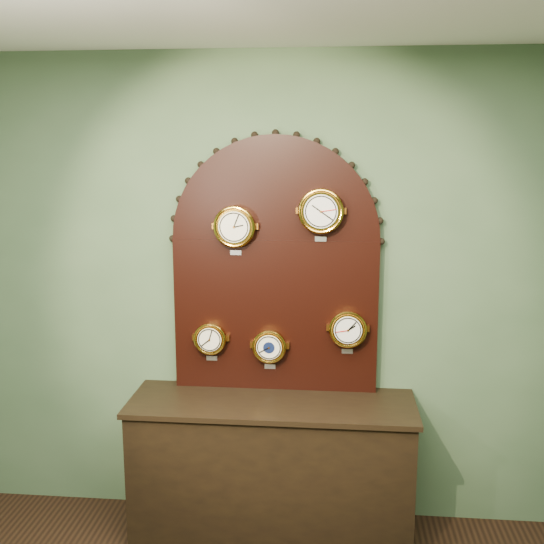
# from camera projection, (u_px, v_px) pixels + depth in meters

# --- Properties ---
(wall_back) EXTENTS (4.00, 0.00, 4.00)m
(wall_back) POSITION_uv_depth(u_px,v_px,m) (276.00, 294.00, 3.88)
(wall_back) COLOR #496344
(wall_back) RESTS_ON ground
(shop_counter) EXTENTS (1.60, 0.50, 0.80)m
(shop_counter) POSITION_uv_depth(u_px,v_px,m) (272.00, 471.00, 3.81)
(shop_counter) COLOR black
(shop_counter) RESTS_ON ground_plane
(display_board) EXTENTS (1.26, 0.06, 1.53)m
(display_board) POSITION_uv_depth(u_px,v_px,m) (275.00, 258.00, 3.79)
(display_board) COLOR black
(display_board) RESTS_ON shop_counter
(roman_clock) EXTENTS (0.24, 0.08, 0.29)m
(roman_clock) POSITION_uv_depth(u_px,v_px,m) (235.00, 227.00, 3.71)
(roman_clock) COLOR gold
(roman_clock) RESTS_ON display_board
(arabic_clock) EXTENTS (0.26, 0.08, 0.30)m
(arabic_clock) POSITION_uv_depth(u_px,v_px,m) (321.00, 211.00, 3.64)
(arabic_clock) COLOR gold
(arabic_clock) RESTS_ON display_board
(hygrometer) EXTENTS (0.19, 0.08, 0.24)m
(hygrometer) POSITION_uv_depth(u_px,v_px,m) (210.00, 338.00, 3.85)
(hygrometer) COLOR gold
(hygrometer) RESTS_ON display_board
(barometer) EXTENTS (0.20, 0.08, 0.25)m
(barometer) POSITION_uv_depth(u_px,v_px,m) (269.00, 346.00, 3.83)
(barometer) COLOR gold
(barometer) RESTS_ON display_board
(tide_clock) EXTENTS (0.22, 0.08, 0.27)m
(tide_clock) POSITION_uv_depth(u_px,v_px,m) (348.00, 329.00, 3.76)
(tide_clock) COLOR gold
(tide_clock) RESTS_ON display_board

